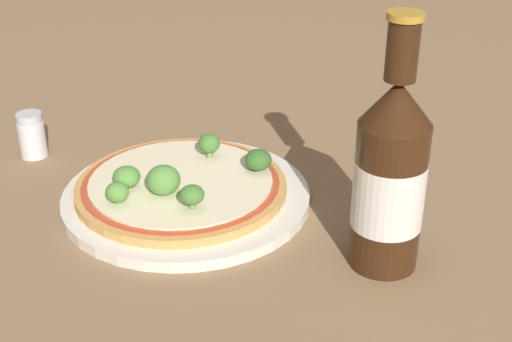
% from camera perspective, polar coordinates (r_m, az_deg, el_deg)
% --- Properties ---
extents(ground_plane, '(3.00, 3.00, 0.00)m').
position_cam_1_polar(ground_plane, '(0.81, -4.48, -1.44)').
color(ground_plane, '#846647').
extents(plate, '(0.27, 0.27, 0.01)m').
position_cam_1_polar(plate, '(0.78, -5.57, -2.04)').
color(plate, silver).
rests_on(plate, ground_plane).
extents(pizza, '(0.23, 0.23, 0.01)m').
position_cam_1_polar(pizza, '(0.77, -5.91, -1.18)').
color(pizza, tan).
rests_on(pizza, plate).
extents(broccoli_floret_0, '(0.02, 0.02, 0.03)m').
position_cam_1_polar(broccoli_floret_0, '(0.81, -3.76, 2.20)').
color(broccoli_floret_0, '#6B8E51').
rests_on(broccoli_floret_0, pizza).
extents(broccoli_floret_1, '(0.03, 0.03, 0.03)m').
position_cam_1_polar(broccoli_floret_1, '(0.71, -5.15, -1.93)').
color(broccoli_floret_1, '#6B8E51').
rests_on(broccoli_floret_1, pizza).
extents(broccoli_floret_2, '(0.02, 0.02, 0.02)m').
position_cam_1_polar(broccoli_floret_2, '(0.73, -11.04, -1.69)').
color(broccoli_floret_2, '#6B8E51').
rests_on(broccoli_floret_2, pizza).
extents(broccoli_floret_3, '(0.03, 0.03, 0.02)m').
position_cam_1_polar(broccoli_floret_3, '(0.76, -10.32, -0.46)').
color(broccoli_floret_3, '#6B8E51').
rests_on(broccoli_floret_3, pizza).
extents(broccoli_floret_4, '(0.03, 0.03, 0.02)m').
position_cam_1_polar(broccoli_floret_4, '(0.78, 0.18, 0.89)').
color(broccoli_floret_4, '#6B8E51').
rests_on(broccoli_floret_4, pizza).
extents(broccoli_floret_5, '(0.04, 0.04, 0.03)m').
position_cam_1_polar(broccoli_floret_5, '(0.74, -7.42, -0.72)').
color(broccoli_floret_5, '#6B8E51').
rests_on(broccoli_floret_5, pizza).
extents(beer_bottle, '(0.07, 0.07, 0.24)m').
position_cam_1_polar(beer_bottle, '(0.65, 10.67, -0.41)').
color(beer_bottle, '#381E0F').
rests_on(beer_bottle, ground_plane).
extents(pepper_shaker, '(0.03, 0.03, 0.06)m').
position_cam_1_polar(pepper_shaker, '(0.91, -17.50, 2.76)').
color(pepper_shaker, silver).
rests_on(pepper_shaker, ground_plane).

